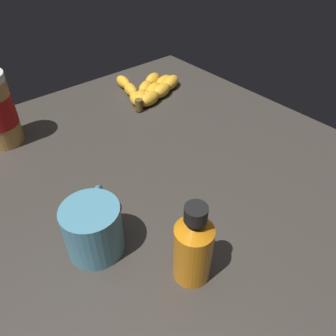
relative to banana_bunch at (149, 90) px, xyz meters
The scene contains 4 objects.
ground_plane 35.15cm from the banana_bunch, 27.99° to the right, with size 98.57×79.93×4.29cm, color #38332D.
banana_bunch is the anchor object (origin of this frame).
honey_bottle 56.59cm from the banana_bunch, 31.16° to the right, with size 5.44×5.44×13.93cm.
coffee_mug 51.45cm from the banana_bunch, 46.68° to the right, with size 10.83×10.02×8.72cm.
Camera 1 is at (35.97, -32.87, 42.99)cm, focal length 34.98 mm.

